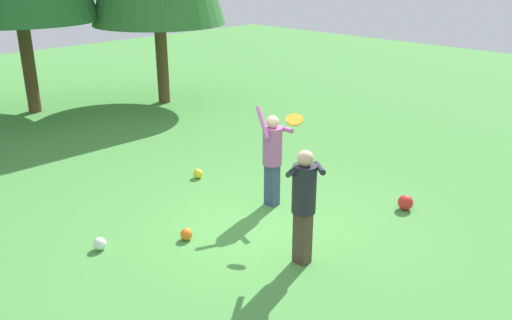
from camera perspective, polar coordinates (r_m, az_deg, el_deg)
The scene contains 8 objects.
ground_plane at distance 8.98m, azimuth 1.19°, elevation -6.77°, with size 40.00×40.00×0.00m, color #4C9342.
person_thrower at distance 9.27m, azimuth 1.75°, elevation 0.77°, with size 0.58×0.58×1.82m.
person_catcher at distance 7.49m, azimuth 5.10°, elevation -4.00°, with size 0.75×0.75×1.72m.
frisbee at distance 8.55m, azimuth 4.12°, elevation 4.30°, with size 0.36×0.37×0.14m.
ball_white at distance 8.52m, azimuth -16.27°, elevation -8.53°, with size 0.20×0.20×0.20m, color white.
ball_orange at distance 8.53m, azimuth -7.41°, elevation -7.82°, with size 0.19×0.19×0.19m, color orange.
ball_yellow at distance 10.79m, azimuth -6.18°, elevation -1.44°, with size 0.19×0.19×0.19m, color yellow.
ball_red at distance 9.76m, azimuth 15.59°, elevation -4.37°, with size 0.27×0.27×0.27m, color red.
Camera 1 is at (-5.84, -5.41, 4.15)m, focal length 37.65 mm.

